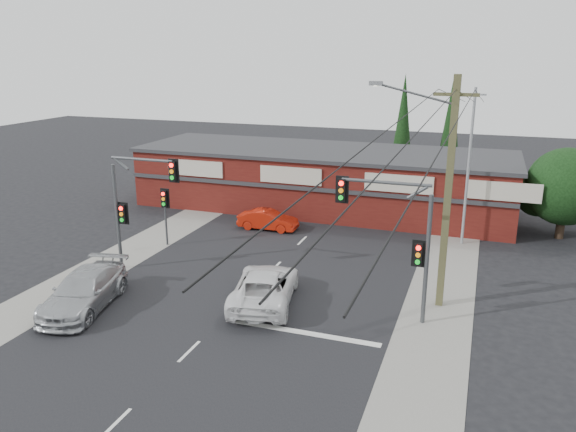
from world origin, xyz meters
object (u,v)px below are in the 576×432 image
(silver_suv, at_px, (84,291))
(utility_pole, at_px, (445,187))
(white_suv, at_px, (265,286))
(red_sedan, at_px, (268,220))
(shop_building, at_px, (322,178))

(silver_suv, relative_size, utility_pole, 0.55)
(white_suv, relative_size, red_sedan, 1.47)
(white_suv, height_order, red_sedan, white_suv)
(silver_suv, xyz_separation_m, shop_building, (5.17, 19.50, 1.33))
(red_sedan, relative_size, utility_pole, 0.38)
(silver_suv, relative_size, shop_building, 0.20)
(white_suv, height_order, utility_pole, utility_pole)
(silver_suv, distance_m, shop_building, 20.22)
(red_sedan, bearing_deg, silver_suv, 164.27)
(red_sedan, xyz_separation_m, shop_building, (1.75, 6.23, 1.51))
(shop_building, distance_m, utility_pole, 17.15)
(utility_pole, bearing_deg, silver_suv, -159.26)
(white_suv, xyz_separation_m, red_sedan, (-3.82, 10.11, -0.15))
(silver_suv, bearing_deg, red_sedan, 63.75)
(white_suv, bearing_deg, red_sedan, -81.27)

